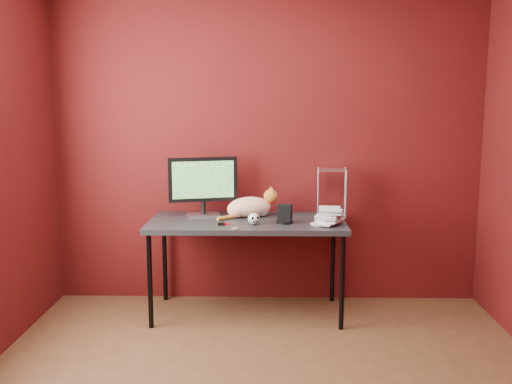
{
  "coord_description": "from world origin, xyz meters",
  "views": [
    {
      "loc": [
        0.01,
        -2.92,
        1.66
      ],
      "look_at": [
        -0.08,
        1.15,
        1.01
      ],
      "focal_mm": 40.0,
      "sensor_mm": 36.0,
      "label": 1
    }
  ],
  "objects_px": {
    "desk": "(247,227)",
    "cat": "(250,207)",
    "monitor": "(203,184)",
    "speaker": "(285,215)",
    "skull_mug": "(254,219)",
    "book_stack": "(320,136)"
  },
  "relations": [
    {
      "from": "monitor",
      "to": "skull_mug",
      "type": "relative_size",
      "value": 5.75
    },
    {
      "from": "speaker",
      "to": "desk",
      "type": "bearing_deg",
      "value": 172.65
    },
    {
      "from": "cat",
      "to": "speaker",
      "type": "bearing_deg",
      "value": -55.28
    },
    {
      "from": "skull_mug",
      "to": "cat",
      "type": "bearing_deg",
      "value": 78.49
    },
    {
      "from": "speaker",
      "to": "book_stack",
      "type": "height_order",
      "value": "book_stack"
    },
    {
      "from": "cat",
      "to": "desk",
      "type": "bearing_deg",
      "value": -113.63
    },
    {
      "from": "speaker",
      "to": "book_stack",
      "type": "relative_size",
      "value": 0.11
    },
    {
      "from": "desk",
      "to": "speaker",
      "type": "height_order",
      "value": "speaker"
    },
    {
      "from": "skull_mug",
      "to": "book_stack",
      "type": "xyz_separation_m",
      "value": [
        0.49,
        0.07,
        0.61
      ]
    },
    {
      "from": "cat",
      "to": "skull_mug",
      "type": "bearing_deg",
      "value": -97.67
    },
    {
      "from": "desk",
      "to": "cat",
      "type": "distance_m",
      "value": 0.19
    },
    {
      "from": "monitor",
      "to": "desk",
      "type": "bearing_deg",
      "value": -37.01
    },
    {
      "from": "speaker",
      "to": "book_stack",
      "type": "bearing_deg",
      "value": 16.0
    },
    {
      "from": "skull_mug",
      "to": "book_stack",
      "type": "distance_m",
      "value": 0.78
    },
    {
      "from": "cat",
      "to": "speaker",
      "type": "distance_m",
      "value": 0.35
    },
    {
      "from": "speaker",
      "to": "cat",
      "type": "bearing_deg",
      "value": 151.06
    },
    {
      "from": "desk",
      "to": "monitor",
      "type": "height_order",
      "value": "monitor"
    },
    {
      "from": "desk",
      "to": "speaker",
      "type": "bearing_deg",
      "value": -18.84
    },
    {
      "from": "skull_mug",
      "to": "book_stack",
      "type": "height_order",
      "value": "book_stack"
    },
    {
      "from": "monitor",
      "to": "cat",
      "type": "xyz_separation_m",
      "value": [
        0.37,
        -0.02,
        -0.18
      ]
    },
    {
      "from": "desk",
      "to": "speaker",
      "type": "xyz_separation_m",
      "value": [
        0.29,
        -0.1,
        0.12
      ]
    },
    {
      "from": "cat",
      "to": "skull_mug",
      "type": "distance_m",
      "value": 0.28
    }
  ]
}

